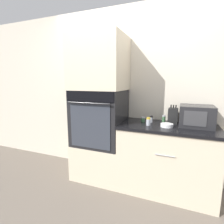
# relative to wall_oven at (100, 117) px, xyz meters

# --- Properties ---
(ground_plane) EXTENTS (12.00, 12.00, 0.00)m
(ground_plane) POSITION_rel_wall_oven_xyz_m (0.36, -0.30, -0.91)
(ground_plane) COLOR #6B6056
(wall_back) EXTENTS (8.00, 0.05, 2.50)m
(wall_back) POSITION_rel_wall_oven_xyz_m (0.36, 0.33, 0.34)
(wall_back) COLOR beige
(wall_back) RESTS_ON ground_plane
(oven_cabinet_base) EXTENTS (0.73, 0.60, 0.52)m
(oven_cabinet_base) POSITION_rel_wall_oven_xyz_m (-0.00, 0.00, -0.65)
(oven_cabinet_base) COLOR beige
(oven_cabinet_base) RESTS_ON ground_plane
(wall_oven) EXTENTS (0.70, 0.64, 0.79)m
(wall_oven) POSITION_rel_wall_oven_xyz_m (0.00, 0.00, 0.00)
(wall_oven) COLOR black
(wall_oven) RESTS_ON oven_cabinet_base
(oven_cabinet_upper) EXTENTS (0.73, 0.60, 0.73)m
(oven_cabinet_upper) POSITION_rel_wall_oven_xyz_m (-0.00, 0.00, 0.76)
(oven_cabinet_upper) COLOR beige
(oven_cabinet_upper) RESTS_ON wall_oven
(counter_unit) EXTENTS (1.20, 0.63, 0.88)m
(counter_unit) POSITION_rel_wall_oven_xyz_m (0.95, 0.00, -0.47)
(counter_unit) COLOR beige
(counter_unit) RESTS_ON ground_plane
(microwave) EXTENTS (0.39, 0.35, 0.26)m
(microwave) POSITION_rel_wall_oven_xyz_m (1.27, 0.10, 0.10)
(microwave) COLOR #232326
(microwave) RESTS_ON counter_unit
(knife_block) EXTENTS (0.12, 0.13, 0.24)m
(knife_block) POSITION_rel_wall_oven_xyz_m (1.00, 0.17, 0.07)
(knife_block) COLOR black
(knife_block) RESTS_ON counter_unit
(bowl) EXTENTS (0.15, 0.15, 0.04)m
(bowl) POSITION_rel_wall_oven_xyz_m (0.94, -0.07, -0.01)
(bowl) COLOR white
(bowl) RESTS_ON counter_unit
(condiment_jar_near) EXTENTS (0.04, 0.04, 0.09)m
(condiment_jar_near) POSITION_rel_wall_oven_xyz_m (0.72, 0.10, 0.01)
(condiment_jar_near) COLOR silver
(condiment_jar_near) RESTS_ON counter_unit
(condiment_jar_mid) EXTENTS (0.05, 0.05, 0.09)m
(condiment_jar_mid) POSITION_rel_wall_oven_xyz_m (0.88, 0.20, 0.01)
(condiment_jar_mid) COLOR #427047
(condiment_jar_mid) RESTS_ON counter_unit
(condiment_jar_far) EXTENTS (0.05, 0.05, 0.07)m
(condiment_jar_far) POSITION_rel_wall_oven_xyz_m (0.62, 0.09, 0.00)
(condiment_jar_far) COLOR #427047
(condiment_jar_far) RESTS_ON counter_unit
(condiment_jar_back) EXTENTS (0.05, 0.05, 0.10)m
(condiment_jar_back) POSITION_rel_wall_oven_xyz_m (0.72, -0.08, 0.02)
(condiment_jar_back) COLOR silver
(condiment_jar_back) RESTS_ON counter_unit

